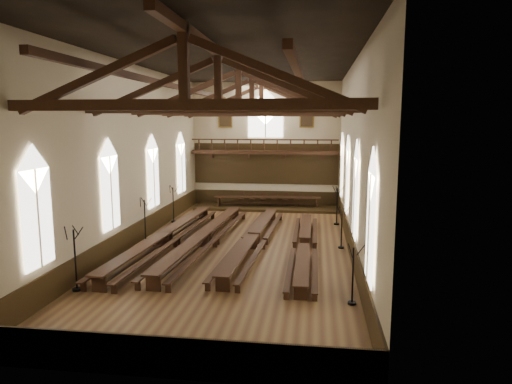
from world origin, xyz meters
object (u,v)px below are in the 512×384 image
Objects in this scene: candelabrum_right_mid at (341,236)px; refectory_row_b at (205,235)px; candelabrum_left_near at (76,271)px; candelabrum_right_near at (352,286)px; candelabrum_left_mid at (145,229)px; refectory_row_a at (166,235)px; refectory_row_c at (254,237)px; dais at (267,208)px; candelabrum_right_far at (337,213)px; high_table at (267,198)px; candelabrum_left_far at (173,211)px; refectory_row_d at (304,244)px.

refectory_row_b is at bearing -176.86° from candelabrum_right_mid.
candelabrum_right_near is (11.10, 0.05, -0.11)m from candelabrum_left_near.
candelabrum_left_mid is 1.12× the size of candelabrum_right_mid.
refectory_row_a reaches higher than refectory_row_c.
candelabrum_right_far is at bearing -43.71° from dais.
candelabrum_right_far is at bearing 51.75° from refectory_row_c.
high_table is 3.58× the size of candelabrum_right_near.
refectory_row_c is at bearing 5.54° from refectory_row_a.
candelabrum_left_mid reaches higher than candelabrum_left_far.
refectory_row_d is 12.33m from high_table.
candelabrum_right_near reaches higher than candelabrum_right_mid.
dais is (4.49, 11.54, -0.50)m from refectory_row_a.
candelabrum_right_near is (9.70, -7.03, 0.12)m from refectory_row_a.
refectory_row_c is (4.90, 0.48, -0.04)m from refectory_row_a.
refectory_row_b is at bearing -101.79° from dais.
high_table is 3.63× the size of candelabrum_right_mid.
candelabrum_right_far reaches higher than dais.
candelabrum_right_far is (5.21, -4.98, -0.06)m from high_table.
refectory_row_c is 1.73× the size of high_table.
dais is at bearing 105.18° from refectory_row_d.
candelabrum_right_mid is at bearing 90.00° from candelabrum_right_near.
refectory_row_c is 4.81m from candelabrum_right_mid.
high_table is at bearing 105.18° from refectory_row_d.
refectory_row_a is at bearing -111.26° from high_table.
candelabrum_left_near is 1.05× the size of candelabrum_left_mid.
refectory_row_a is 1.32× the size of dais.
refectory_row_d is 5.01× the size of candelabrum_left_near.
high_table is at bearing 0.00° from dais.
candelabrum_left_far is at bearing 122.90° from refectory_row_b.
candelabrum_left_far is 1.10× the size of candelabrum_right_near.
candelabrum_left_near is 17.59m from candelabrum_right_far.
candelabrum_right_near is at bearing 0.28° from candelabrum_left_near.
dais is 4.42× the size of candelabrum_left_far.
refectory_row_b is 6.46× the size of candelabrum_right_mid.
candelabrum_right_mid reaches higher than refectory_row_c.
refectory_row_a is 1.10× the size of refectory_row_d.
candelabrum_left_mid is 1.11× the size of candelabrum_right_near.
refectory_row_b is at bearing -57.10° from candelabrum_left_far.
refectory_row_c is 6.26× the size of candelabrum_right_mid.
candelabrum_right_far is (7.54, 6.21, 0.21)m from refectory_row_b.
refectory_row_b is at bearing 64.44° from candelabrum_left_near.
candelabrum_left_near reaches higher than refectory_row_b.
refectory_row_b is at bearing -3.91° from candelabrum_left_mid.
high_table is 3.23× the size of candelabrum_left_mid.
refectory_row_b is 3.57m from candelabrum_left_mid.
refectory_row_c is at bearing -128.25° from candelabrum_right_far.
refectory_row_a is 7.73m from refectory_row_d.
candelabrum_right_mid reaches higher than refectory_row_a.
candelabrum_right_mid is (4.80, 0.29, 0.15)m from refectory_row_c.
candelabrum_left_far is (-9.12, 6.20, 0.29)m from refectory_row_d.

